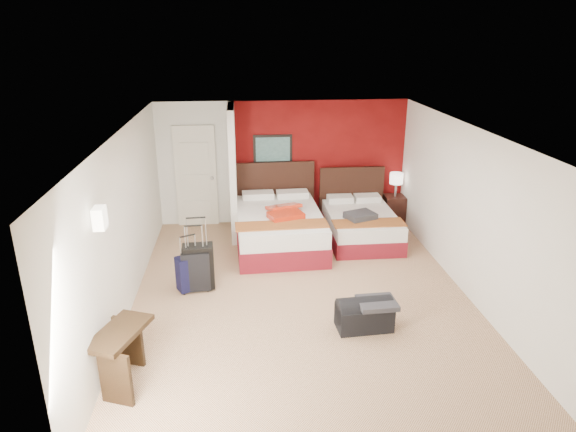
{
  "coord_description": "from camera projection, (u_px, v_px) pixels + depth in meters",
  "views": [
    {
      "loc": [
        -0.86,
        -6.79,
        3.81
      ],
      "look_at": [
        -0.13,
        0.8,
        1.0
      ],
      "focal_mm": 31.77,
      "sensor_mm": 36.0,
      "label": 1
    }
  ],
  "objects": [
    {
      "name": "nightstand",
      "position": [
        394.0,
        209.0,
        10.58
      ],
      "size": [
        0.43,
        0.43,
        0.57
      ],
      "primitive_type": "cube",
      "rotation": [
        0.0,
        0.0,
        -0.05
      ],
      "color": "black",
      "rests_on": "ground"
    },
    {
      "name": "bed_right",
      "position": [
        361.0,
        227.0,
        9.69
      ],
      "size": [
        1.26,
        1.8,
        0.54
      ],
      "primitive_type": "cube",
      "rotation": [
        0.0,
        0.0,
        -0.0
      ],
      "color": "white",
      "rests_on": "ground"
    },
    {
      "name": "bed_left",
      "position": [
        279.0,
        229.0,
        9.39
      ],
      "size": [
        1.62,
        2.26,
        0.66
      ],
      "primitive_type": "cube",
      "rotation": [
        0.0,
        0.0,
        0.03
      ],
      "color": "silver",
      "rests_on": "ground"
    },
    {
      "name": "ground",
      "position": [
        301.0,
        296.0,
        7.73
      ],
      "size": [
        6.5,
        6.5,
        0.0
      ],
      "primitive_type": "plane",
      "color": "tan",
      "rests_on": "ground"
    },
    {
      "name": "jacket_draped",
      "position": [
        377.0,
        303.0,
        6.73
      ],
      "size": [
        0.52,
        0.44,
        0.07
      ],
      "primitive_type": "cube",
      "rotation": [
        0.0,
        0.0,
        0.04
      ],
      "color": "#353439",
      "rests_on": "duffel_bag"
    },
    {
      "name": "entry_door",
      "position": [
        196.0,
        176.0,
        10.21
      ],
      "size": [
        0.82,
        0.06,
        2.05
      ],
      "primitive_type": "cube",
      "color": "silver",
      "rests_on": "ground"
    },
    {
      "name": "red_suitcase_open",
      "position": [
        285.0,
        211.0,
        9.17
      ],
      "size": [
        0.81,
        0.96,
        0.1
      ],
      "primitive_type": "cube",
      "rotation": [
        0.0,
        0.0,
        0.32
      ],
      "color": "red",
      "rests_on": "bed_left"
    },
    {
      "name": "suitcase_black",
      "position": [
        199.0,
        268.0,
        7.84
      ],
      "size": [
        0.48,
        0.32,
        0.69
      ],
      "primitive_type": "cube",
      "rotation": [
        0.0,
        0.0,
        0.07
      ],
      "color": "black",
      "rests_on": "ground"
    },
    {
      "name": "desk",
      "position": [
        122.0,
        357.0,
        5.72
      ],
      "size": [
        0.68,
        0.92,
        0.69
      ],
      "primitive_type": "cube",
      "rotation": [
        0.0,
        0.0,
        -0.37
      ],
      "color": "black",
      "rests_on": "ground"
    },
    {
      "name": "suitcase_charcoal",
      "position": [
        196.0,
        272.0,
        7.8
      ],
      "size": [
        0.44,
        0.29,
        0.62
      ],
      "primitive_type": "cube",
      "rotation": [
        0.0,
        0.0,
        0.07
      ],
      "color": "black",
      "rests_on": "ground"
    },
    {
      "name": "suitcase_navy",
      "position": [
        190.0,
        274.0,
        7.8
      ],
      "size": [
        0.45,
        0.39,
        0.54
      ],
      "primitive_type": "cube",
      "rotation": [
        0.0,
        0.0,
        0.47
      ],
      "color": "black",
      "rests_on": "ground"
    },
    {
      "name": "partition_wall",
      "position": [
        233.0,
        172.0,
        9.65
      ],
      "size": [
        0.12,
        1.2,
        2.5
      ],
      "primitive_type": "cube",
      "color": "silver",
      "rests_on": "ground"
    },
    {
      "name": "table_lamp",
      "position": [
        396.0,
        185.0,
        10.39
      ],
      "size": [
        0.3,
        0.3,
        0.49
      ],
      "primitive_type": "cylinder",
      "rotation": [
        0.0,
        0.0,
        0.11
      ],
      "color": "white",
      "rests_on": "nightstand"
    },
    {
      "name": "red_accent_panel",
      "position": [
        319.0,
        162.0,
        10.38
      ],
      "size": [
        3.5,
        0.04,
        2.5
      ],
      "primitive_type": "cube",
      "color": "maroon",
      "rests_on": "ground"
    },
    {
      "name": "duffel_bag",
      "position": [
        364.0,
        316.0,
        6.83
      ],
      "size": [
        0.76,
        0.44,
        0.37
      ],
      "primitive_type": "cube",
      "rotation": [
        0.0,
        0.0,
        0.06
      ],
      "color": "black",
      "rests_on": "ground"
    },
    {
      "name": "jacket_bundle",
      "position": [
        360.0,
        216.0,
        9.28
      ],
      "size": [
        0.62,
        0.56,
        0.12
      ],
      "primitive_type": "cube",
      "rotation": [
        0.0,
        0.0,
        0.36
      ],
      "color": "#3B3C40",
      "rests_on": "bed_right"
    },
    {
      "name": "room_walls",
      "position": [
        208.0,
        191.0,
        8.5
      ],
      "size": [
        5.02,
        6.52,
        2.5
      ],
      "color": "white",
      "rests_on": "ground"
    }
  ]
}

